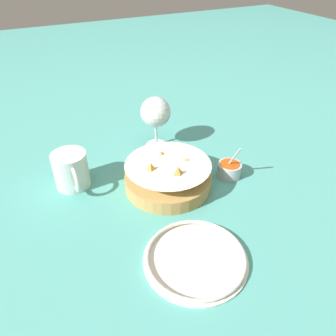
{
  "coord_description": "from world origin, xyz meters",
  "views": [
    {
      "loc": [
        0.55,
        -0.28,
        0.51
      ],
      "look_at": [
        -0.03,
        0.01,
        0.06
      ],
      "focal_mm": 35.0,
      "sensor_mm": 36.0,
      "label": 1
    }
  ],
  "objects_px": {
    "wine_glass": "(156,113)",
    "food_basket": "(168,176)",
    "sauce_cup": "(229,168)",
    "beer_mug": "(71,171)",
    "side_plate": "(195,258)"
  },
  "relations": [
    {
      "from": "beer_mug",
      "to": "wine_glass",
      "type": "bearing_deg",
      "value": 107.56
    },
    {
      "from": "food_basket",
      "to": "sauce_cup",
      "type": "relative_size",
      "value": 2.11
    },
    {
      "from": "food_basket",
      "to": "sauce_cup",
      "type": "height_order",
      "value": "sauce_cup"
    },
    {
      "from": "wine_glass",
      "to": "beer_mug",
      "type": "bearing_deg",
      "value": -72.44
    },
    {
      "from": "beer_mug",
      "to": "food_basket",
      "type": "bearing_deg",
      "value": 62.57
    },
    {
      "from": "beer_mug",
      "to": "side_plate",
      "type": "distance_m",
      "value": 0.38
    },
    {
      "from": "food_basket",
      "to": "wine_glass",
      "type": "distance_m",
      "value": 0.21
    },
    {
      "from": "wine_glass",
      "to": "food_basket",
      "type": "bearing_deg",
      "value": -16.29
    },
    {
      "from": "sauce_cup",
      "to": "wine_glass",
      "type": "xyz_separation_m",
      "value": [
        -0.22,
        -0.11,
        0.08
      ]
    },
    {
      "from": "beer_mug",
      "to": "side_plate",
      "type": "bearing_deg",
      "value": 24.64
    },
    {
      "from": "sauce_cup",
      "to": "wine_glass",
      "type": "bearing_deg",
      "value": -154.63
    },
    {
      "from": "food_basket",
      "to": "wine_glass",
      "type": "bearing_deg",
      "value": 163.71
    },
    {
      "from": "food_basket",
      "to": "wine_glass",
      "type": "height_order",
      "value": "wine_glass"
    },
    {
      "from": "sauce_cup",
      "to": "side_plate",
      "type": "relative_size",
      "value": 0.5
    },
    {
      "from": "sauce_cup",
      "to": "wine_glass",
      "type": "distance_m",
      "value": 0.26
    }
  ]
}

